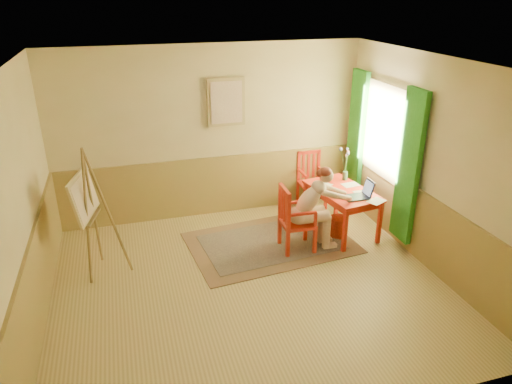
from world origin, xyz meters
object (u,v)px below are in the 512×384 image
object	(u,v)px
table	(342,195)
laptop	(360,194)
figure	(314,205)
chair_left	(294,219)
chair_back	(311,179)
easel	(87,201)

from	to	relation	value
table	laptop	size ratio (longest dim) A/B	3.11
figure	laptop	world-z (taller)	figure
chair_left	chair_back	bearing A→B (deg)	58.88
chair_back	table	bearing A→B (deg)	-86.66
figure	chair_left	bearing A→B (deg)	174.51
chair_back	laptop	distance (m)	1.44
table	easel	world-z (taller)	easel
chair_left	easel	bearing A→B (deg)	175.56
chair_left	figure	bearing A→B (deg)	-5.49
chair_left	easel	xyz separation A→B (m)	(-2.76, 0.21, 0.55)
laptop	easel	size ratio (longest dim) A/B	0.24
chair_back	laptop	world-z (taller)	laptop
chair_left	figure	xyz separation A→B (m)	(0.28, -0.03, 0.20)
laptop	easel	distance (m)	3.79
easel	chair_left	bearing A→B (deg)	-4.44
chair_back	laptop	bearing A→B (deg)	-82.78
laptop	chair_left	bearing A→B (deg)	179.29
table	chair_left	size ratio (longest dim) A/B	1.30
chair_back	figure	distance (m)	1.53
laptop	easel	xyz separation A→B (m)	(-3.78, 0.23, 0.27)
chair_back	easel	size ratio (longest dim) A/B	0.55
chair_left	laptop	distance (m)	1.05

